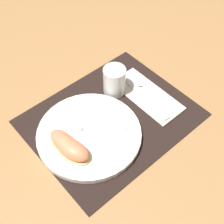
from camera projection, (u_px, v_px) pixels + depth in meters
The scene contains 10 objects.
ground_plane at pixel (111, 118), 0.86m from camera, with size 3.00×3.00×0.00m, color #A37547.
placemat at pixel (111, 118), 0.86m from camera, with size 0.44×0.35×0.00m.
plate at pixel (89, 134), 0.81m from camera, with size 0.27×0.27×0.02m.
juice_glass at pixel (114, 82), 0.89m from camera, with size 0.06×0.06×0.09m.
napkin at pixel (147, 95), 0.91m from camera, with size 0.10×0.22×0.00m.
knife at pixel (145, 97), 0.90m from camera, with size 0.04×0.21×0.01m.
spoon at pixel (143, 85), 0.93m from camera, with size 0.04×0.19×0.01m.
fork at pixel (85, 127), 0.82m from camera, with size 0.15×0.14×0.00m.
citrus_wedge_0 at pixel (67, 146), 0.76m from camera, with size 0.06×0.12×0.04m.
citrus_wedge_1 at pixel (73, 150), 0.75m from camera, with size 0.08×0.10×0.04m.
Camera 1 is at (-0.35, -0.40, 0.68)m, focal length 50.00 mm.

